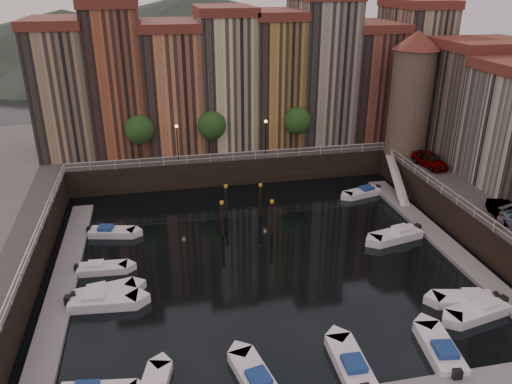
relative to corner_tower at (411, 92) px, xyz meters
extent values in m
plane|color=black|center=(-20.00, -14.50, -10.19)|extent=(200.00, 200.00, 0.00)
cube|color=black|center=(-20.00, 11.50, -8.69)|extent=(80.00, 20.00, 3.00)
cube|color=gray|center=(-36.20, -15.50, -10.02)|extent=(2.00, 28.00, 0.35)
cube|color=gray|center=(-3.80, -15.50, -10.02)|extent=(2.00, 28.00, 0.35)
cone|color=#2D382D|center=(-50.00, 95.50, -3.19)|extent=(80.00, 80.00, 14.00)
cone|color=#2D382D|center=(-15.00, 95.50, -1.19)|extent=(100.00, 100.00, 18.00)
cone|color=#2D382D|center=(20.00, 95.50, -4.19)|extent=(70.00, 70.00, 12.00)
cube|color=#9C8663|center=(-38.00, 9.00, -0.19)|extent=(6.00, 10.00, 14.00)
cube|color=brown|center=(-38.00, 9.00, 7.31)|extent=(6.30, 10.30, 1.00)
cube|color=#A05232|center=(-32.10, 9.00, 0.81)|extent=(5.80, 10.00, 16.00)
cube|color=brown|center=(-32.10, 9.00, 9.31)|extent=(6.10, 10.30, 1.00)
cube|color=#C57C51|center=(-25.95, 9.00, -0.44)|extent=(6.50, 10.00, 13.50)
cube|color=brown|center=(-25.95, 9.00, 6.81)|extent=(6.80, 10.30, 1.00)
cube|color=beige|center=(-19.60, 9.00, 0.31)|extent=(6.20, 10.00, 15.00)
cube|color=brown|center=(-19.60, 9.00, 8.31)|extent=(6.50, 10.30, 1.00)
cube|color=#B08741|center=(-13.70, 9.00, 0.06)|extent=(5.60, 10.00, 14.50)
cube|color=brown|center=(-13.70, 9.00, 7.81)|extent=(5.90, 10.30, 1.00)
cube|color=#A89C8C|center=(-7.70, 9.00, 1.06)|extent=(6.40, 10.00, 16.50)
cube|color=brown|center=(-1.50, 9.00, -0.69)|extent=(6.00, 10.00, 13.00)
cube|color=brown|center=(-1.50, 9.00, 6.31)|extent=(6.30, 10.30, 1.00)
cube|color=tan|center=(4.45, 9.00, 0.56)|extent=(5.90, 10.00, 15.50)
cube|color=brown|center=(4.45, 9.00, 8.81)|extent=(6.20, 10.30, 1.00)
cube|color=#685E4E|center=(6.50, -2.50, -1.19)|extent=(9.00, 8.00, 12.00)
cube|color=brown|center=(6.50, -2.50, 5.31)|extent=(9.30, 8.30, 1.00)
cylinder|color=#6B5B4C|center=(0.00, 0.00, -1.19)|extent=(4.60, 4.60, 12.00)
cone|color=brown|center=(0.00, 0.00, 5.61)|extent=(5.20, 5.20, 2.00)
cylinder|color=black|center=(-30.00, 3.70, -5.99)|extent=(0.30, 0.30, 2.40)
sphere|color=#1E4719|center=(-30.00, 3.70, -3.59)|extent=(3.20, 3.20, 3.20)
cylinder|color=black|center=(-22.00, 3.70, -5.99)|extent=(0.30, 0.30, 2.40)
sphere|color=#1E4719|center=(-22.00, 3.70, -3.59)|extent=(3.20, 3.20, 3.20)
cylinder|color=black|center=(-12.00, 3.70, -5.99)|extent=(0.30, 0.30, 2.40)
sphere|color=#1E4719|center=(-12.00, 3.70, -3.59)|extent=(3.20, 3.20, 3.20)
cylinder|color=black|center=(-26.00, 2.70, -5.19)|extent=(0.12, 0.12, 4.00)
sphere|color=#FFD88C|center=(-26.00, 2.70, -3.19)|extent=(0.36, 0.36, 0.36)
cylinder|color=black|center=(-16.00, 2.70, -5.19)|extent=(0.12, 0.12, 4.00)
sphere|color=#FFD88C|center=(-16.00, 2.70, -3.19)|extent=(0.36, 0.36, 0.36)
cube|color=white|center=(-20.00, 1.50, -6.24)|extent=(36.00, 0.08, 0.08)
cube|color=white|center=(-20.00, 1.50, -6.69)|extent=(36.00, 0.06, 0.06)
cube|color=white|center=(-2.00, -15.50, -6.24)|extent=(0.08, 34.00, 0.08)
cube|color=white|center=(-2.00, -15.50, -6.69)|extent=(0.06, 34.00, 0.06)
cube|color=white|center=(-38.00, -15.50, -6.24)|extent=(0.08, 34.00, 0.08)
cube|color=white|center=(-38.00, -15.50, -6.69)|extent=(0.06, 34.00, 0.06)
cube|color=white|center=(-2.90, -4.50, -8.44)|extent=(2.78, 8.26, 2.81)
cube|color=white|center=(-2.90, -4.50, -7.94)|extent=(1.93, 8.32, 3.65)
cylinder|color=black|center=(-22.94, -10.17, -8.69)|extent=(0.32, 0.32, 3.60)
cylinder|color=gold|center=(-22.94, -10.17, -6.84)|extent=(0.36, 0.36, 0.25)
cylinder|color=black|center=(-22.02, -6.48, -8.69)|extent=(0.32, 0.32, 3.60)
cylinder|color=gold|center=(-22.02, -6.48, -6.84)|extent=(0.36, 0.36, 0.25)
cylinder|color=black|center=(-18.44, -10.84, -8.69)|extent=(0.32, 0.32, 3.60)
cylinder|color=gold|center=(-18.44, -10.84, -6.84)|extent=(0.36, 0.36, 0.25)
cylinder|color=black|center=(-18.65, -6.87, -8.69)|extent=(0.32, 0.32, 3.60)
cylinder|color=gold|center=(-18.65, -6.87, -6.84)|extent=(0.36, 0.36, 0.25)
cube|color=white|center=(-32.91, -19.01, -9.86)|extent=(4.98, 2.29, 0.82)
cube|color=white|center=(-33.57, -18.95, -9.37)|extent=(1.65, 1.45, 0.55)
cube|color=black|center=(-35.43, -18.79, -9.59)|extent=(0.43, 0.58, 0.77)
cube|color=white|center=(-32.85, -17.85, -9.90)|extent=(4.62, 2.51, 0.74)
cube|color=white|center=(-33.43, -17.97, -9.45)|extent=(1.60, 1.44, 0.50)
cube|color=black|center=(-35.09, -18.30, -9.65)|extent=(0.44, 0.56, 0.70)
cube|color=white|center=(-33.34, -14.30, -9.93)|extent=(3.98, 1.75, 0.66)
cube|color=white|center=(-33.87, -14.27, -9.53)|extent=(1.30, 1.14, 0.44)
cube|color=black|center=(-35.37, -14.17, -9.71)|extent=(0.34, 0.46, 0.62)
cube|color=white|center=(-32.94, -8.08, -9.91)|extent=(4.35, 2.43, 0.70)
cube|color=navy|center=(-33.48, -7.96, -9.50)|extent=(1.52, 1.37, 0.47)
cube|color=black|center=(-35.03, -7.61, -9.68)|extent=(0.42, 0.53, 0.65)
cube|color=white|center=(-6.99, -25.59, -9.88)|extent=(4.92, 2.70, 0.79)
cube|color=white|center=(-6.37, -25.46, -9.40)|extent=(1.70, 1.54, 0.53)
cube|color=black|center=(-4.61, -25.10, -9.61)|extent=(0.47, 0.59, 0.74)
cube|color=white|center=(-7.07, -24.09, -9.90)|extent=(4.60, 2.53, 0.74)
cube|color=white|center=(-6.49, -24.21, -9.45)|extent=(1.60, 1.44, 0.49)
cube|color=black|center=(-4.84, -24.56, -9.65)|extent=(0.44, 0.55, 0.69)
cube|color=white|center=(-7.59, -14.08, -9.87)|extent=(5.10, 2.88, 0.82)
cube|color=white|center=(-6.95, -13.93, -9.37)|extent=(1.78, 1.62, 0.55)
cube|color=black|center=(-5.14, -13.52, -9.59)|extent=(0.49, 0.62, 0.77)
cube|color=white|center=(-6.66, -4.16, -9.91)|extent=(4.37, 2.55, 0.70)
cube|color=navy|center=(-6.12, -4.03, -9.49)|extent=(1.54, 1.41, 0.47)
cube|color=black|center=(-4.59, -3.64, -9.68)|extent=(0.43, 0.53, 0.65)
cube|color=white|center=(-23.66, -28.51, -9.89)|extent=(2.64, 4.73, 0.76)
cube|color=navy|center=(-23.53, -29.10, -9.43)|extent=(1.49, 1.65, 0.51)
cube|color=white|center=(-17.71, -28.57, -9.88)|extent=(1.92, 4.70, 0.79)
cube|color=navy|center=(-17.72, -29.20, -9.40)|extent=(1.31, 1.51, 0.53)
cube|color=white|center=(-11.68, -28.57, -9.87)|extent=(2.46, 4.93, 0.81)
cube|color=navy|center=(-11.77, -29.21, -9.39)|extent=(1.48, 1.67, 0.54)
cube|color=black|center=(-12.02, -31.02, -9.60)|extent=(0.58, 0.45, 0.75)
imported|color=gray|center=(0.45, -4.91, -6.40)|extent=(2.44, 4.86, 1.59)
imported|color=gray|center=(0.09, -17.70, -6.51)|extent=(2.36, 4.35, 1.36)
camera|label=1|loc=(-28.14, -50.70, 11.92)|focal=35.00mm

